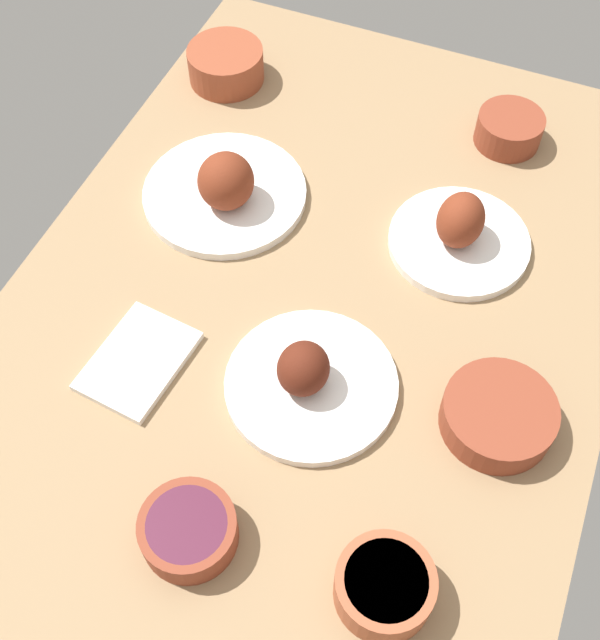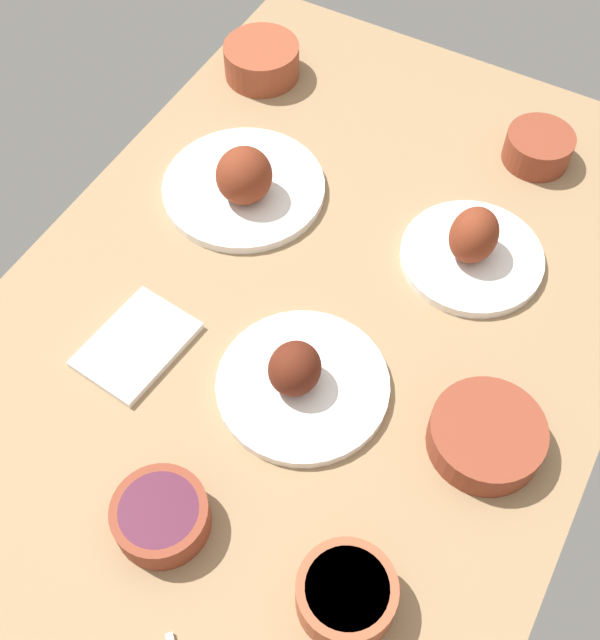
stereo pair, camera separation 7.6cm
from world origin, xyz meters
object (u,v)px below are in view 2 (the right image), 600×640
at_px(bowl_potatoes, 346,594).
at_px(bowl_onions, 161,516).
at_px(plate_far_side, 300,380).
at_px(bowl_pasta, 486,435).
at_px(plate_center_main, 472,248).
at_px(folded_napkin, 137,345).
at_px(bowl_soup, 539,146).
at_px(plate_near_viewer, 244,183).
at_px(bowl_cream, 262,59).

distance_m(bowl_potatoes, bowl_onions, 0.25).
relative_size(plate_far_side, bowl_pasta, 1.58).
height_order(plate_center_main, folded_napkin, plate_center_main).
bearing_deg(bowl_potatoes, plate_far_side, -140.49).
bearing_deg(bowl_soup, plate_center_main, -3.11).
xyz_separation_m(plate_near_viewer, bowl_cream, (-0.28, -0.13, 0.01)).
bearing_deg(plate_near_viewer, bowl_cream, -154.87).
relative_size(plate_far_side, bowl_onions, 1.99).
relative_size(bowl_cream, folded_napkin, 0.84).
relative_size(bowl_soup, folded_napkin, 0.69).
height_order(bowl_cream, bowl_onions, bowl_cream).
height_order(bowl_potatoes, bowl_onions, bowl_potatoes).
bearing_deg(bowl_pasta, plate_center_main, -154.32).
bearing_deg(plate_center_main, bowl_pasta, 25.68).
bearing_deg(plate_near_viewer, folded_napkin, 2.98).
relative_size(bowl_cream, bowl_potatoes, 1.15).
height_order(plate_center_main, bowl_soup, plate_center_main).
bearing_deg(plate_near_viewer, bowl_onions, 20.78).
bearing_deg(plate_center_main, folded_napkin, -43.12).
distance_m(bowl_pasta, bowl_onions, 0.44).
height_order(plate_far_side, bowl_pasta, plate_far_side).
distance_m(plate_center_main, bowl_potatoes, 0.57).
bearing_deg(plate_far_side, bowl_pasta, 99.85).
distance_m(plate_near_viewer, plate_far_side, 0.38).
distance_m(plate_near_viewer, folded_napkin, 0.33).
relative_size(plate_center_main, plate_near_viewer, 0.83).
distance_m(plate_near_viewer, bowl_pasta, 0.57).
bearing_deg(bowl_pasta, plate_far_side, -80.15).
bearing_deg(plate_far_side, folded_napkin, -76.80).
distance_m(plate_near_viewer, bowl_potatoes, 0.68).
xyz_separation_m(plate_center_main, plate_far_side, (0.33, -0.12, -0.01)).
height_order(plate_center_main, bowl_onions, plate_center_main).
xyz_separation_m(bowl_potatoes, folded_napkin, (-0.17, -0.43, -0.03)).
distance_m(plate_center_main, bowl_pasta, 0.32).
bearing_deg(plate_near_viewer, bowl_pasta, 66.00).
xyz_separation_m(bowl_pasta, bowl_potatoes, (0.28, -0.07, 0.01)).
distance_m(bowl_pasta, bowl_cream, 0.82).
relative_size(bowl_pasta, folded_napkin, 0.94).
distance_m(bowl_cream, folded_napkin, 0.63).
relative_size(plate_near_viewer, plate_far_side, 1.11).
xyz_separation_m(plate_near_viewer, bowl_onions, (0.53, 0.20, -0.00)).
height_order(plate_far_side, folded_napkin, plate_far_side).
bearing_deg(bowl_cream, bowl_pasta, 51.89).
bearing_deg(plate_far_side, plate_near_viewer, -136.74).
distance_m(bowl_soup, bowl_onions, 0.87).
bearing_deg(bowl_soup, folded_napkin, -30.22).
height_order(bowl_potatoes, folded_napkin, bowl_potatoes).
distance_m(plate_far_side, folded_napkin, 0.25).
bearing_deg(plate_far_side, bowl_potatoes, 39.51).
xyz_separation_m(plate_near_viewer, folded_napkin, (0.33, 0.02, -0.02)).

